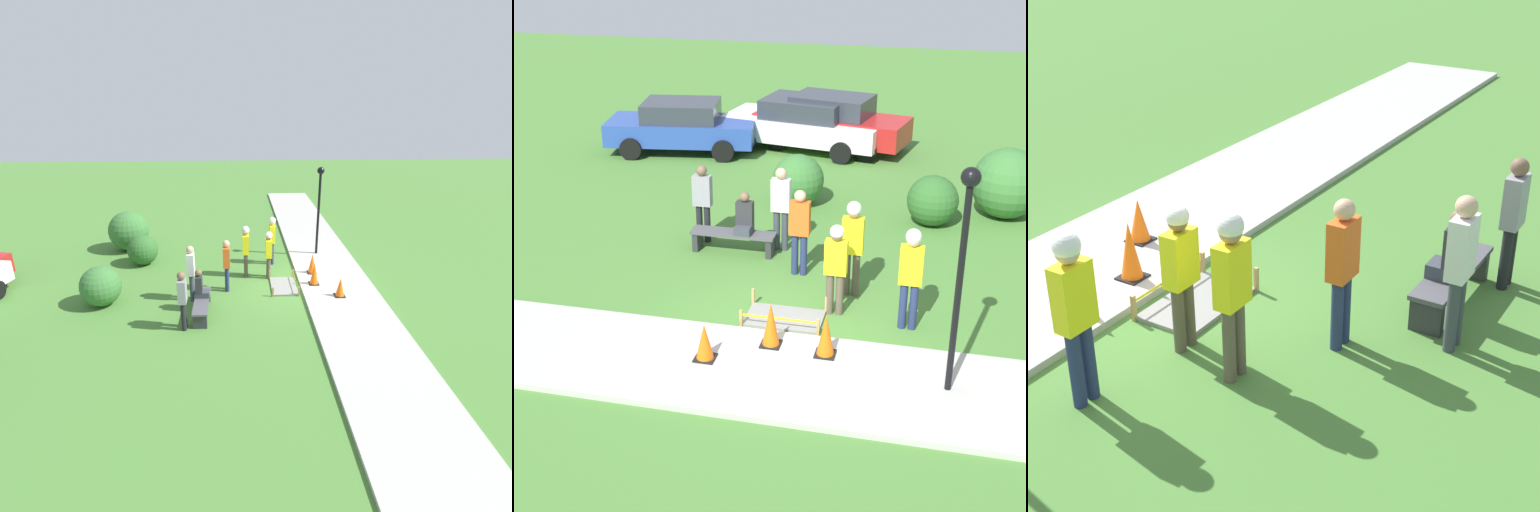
% 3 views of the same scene
% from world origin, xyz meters
% --- Properties ---
extents(ground_plane, '(60.00, 60.00, 0.00)m').
position_xyz_m(ground_plane, '(0.00, 0.00, 0.00)').
color(ground_plane, '#477A33').
extents(sidewalk, '(28.00, 2.51, 0.10)m').
position_xyz_m(sidewalk, '(0.00, -1.26, 0.05)').
color(sidewalk, '#ADAAA3').
rests_on(sidewalk, ground_plane).
extents(wet_concrete_patch, '(1.43, 0.91, 0.34)m').
position_xyz_m(wet_concrete_patch, '(-0.12, 0.58, 0.04)').
color(wet_concrete_patch, gray).
rests_on(wet_concrete_patch, ground_plane).
extents(traffic_cone_near_patch, '(0.34, 0.34, 0.63)m').
position_xyz_m(traffic_cone_near_patch, '(-1.07, -1.14, 0.41)').
color(traffic_cone_near_patch, black).
rests_on(traffic_cone_near_patch, sidewalk).
extents(traffic_cone_far_patch, '(0.34, 0.34, 0.79)m').
position_xyz_m(traffic_cone_far_patch, '(-0.12, -0.47, 0.49)').
color(traffic_cone_far_patch, black).
rests_on(traffic_cone_far_patch, sidewalk).
extents(traffic_cone_sidewalk_edge, '(0.34, 0.34, 0.74)m').
position_xyz_m(traffic_cone_sidewalk_edge, '(0.82, -0.57, 0.47)').
color(traffic_cone_sidewalk_edge, black).
rests_on(traffic_cone_sidewalk_edge, sidewalk).
extents(park_bench, '(1.82, 0.44, 0.47)m').
position_xyz_m(park_bench, '(-1.83, 3.25, 0.34)').
color(park_bench, '#2D2D33').
rests_on(park_bench, ground_plane).
extents(person_seated_on_bench, '(0.36, 0.44, 0.89)m').
position_xyz_m(person_seated_on_bench, '(-1.59, 3.30, 0.82)').
color(person_seated_on_bench, '#383D47').
rests_on(person_seated_on_bench, park_bench).
extents(worker_supervisor, '(0.40, 0.28, 1.90)m').
position_xyz_m(worker_supervisor, '(0.89, 1.85, 1.16)').
color(worker_supervisor, brown).
rests_on(worker_supervisor, ground_plane).
extents(worker_assistant, '(0.40, 0.25, 1.74)m').
position_xyz_m(worker_assistant, '(0.71, 1.04, 1.04)').
color(worker_assistant, brown).
rests_on(worker_assistant, ground_plane).
extents(worker_trainee, '(0.40, 0.27, 1.90)m').
position_xyz_m(worker_trainee, '(2.04, 0.80, 1.15)').
color(worker_trainee, navy).
rests_on(worker_trainee, ground_plane).
extents(bystander_in_orange_shirt, '(0.40, 0.24, 1.79)m').
position_xyz_m(bystander_in_orange_shirt, '(-0.25, 2.52, 1.02)').
color(bystander_in_orange_shirt, navy).
rests_on(bystander_in_orange_shirt, ground_plane).
extents(bystander_in_gray_shirt, '(0.40, 0.24, 1.85)m').
position_xyz_m(bystander_in_gray_shirt, '(-0.88, 3.63, 1.06)').
color(bystander_in_gray_shirt, '#383D47').
rests_on(bystander_in_gray_shirt, ground_plane).
extents(bystander_in_white_shirt, '(0.40, 0.23, 1.75)m').
position_xyz_m(bystander_in_white_shirt, '(-2.63, 3.69, 1.00)').
color(bystander_in_white_shirt, black).
rests_on(bystander_in_white_shirt, ground_plane).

